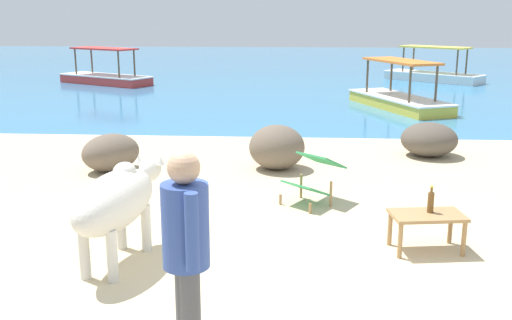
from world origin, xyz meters
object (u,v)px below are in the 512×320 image
object	(u,v)px
low_bench_table	(427,220)
bottle	(431,202)
person_standing	(186,248)
deck_chair_near	(314,175)
boat_red	(105,76)
boat_yellow	(399,98)
boat_white	(433,74)
cow	(117,200)

from	to	relation	value
low_bench_table	bottle	distance (m)	0.20
person_standing	deck_chair_near	bearing A→B (deg)	54.16
boat_red	boat_yellow	xyz separation A→B (m)	(9.66, -5.02, 0.00)
low_bench_table	deck_chair_near	size ratio (longest dim) A/B	0.88
low_bench_table	deck_chair_near	world-z (taller)	deck_chair_near
deck_chair_near	boat_yellow	world-z (taller)	boat_yellow
boat_white	boat_red	size ratio (longest dim) A/B	0.94
bottle	deck_chair_near	world-z (taller)	bottle
person_standing	boat_white	xyz separation A→B (m)	(5.90, 19.08, -0.70)
low_bench_table	boat_yellow	bearing A→B (deg)	74.12
deck_chair_near	boat_yellow	xyz separation A→B (m)	(2.54, 8.46, -0.13)
cow	bottle	distance (m)	3.27
bottle	boat_white	distance (m)	17.07
person_standing	boat_white	world-z (taller)	person_standing
low_bench_table	boat_white	xyz separation A→B (m)	(3.76, 16.71, -0.10)
bottle	boat_red	xyz separation A→B (m)	(-8.32, 15.00, -0.28)
cow	person_standing	world-z (taller)	person_standing
boat_yellow	boat_white	bearing A→B (deg)	-41.94
low_bench_table	person_standing	size ratio (longest dim) A/B	0.50
cow	deck_chair_near	xyz separation A→B (m)	(2.03, 2.08, -0.28)
boat_red	cow	bearing A→B (deg)	-43.41
bottle	low_bench_table	bearing A→B (deg)	-127.66
person_standing	bottle	bearing A→B (deg)	26.20
cow	boat_yellow	bearing A→B (deg)	-13.51
person_standing	boat_red	distance (m)	18.49
cow	boat_yellow	xyz separation A→B (m)	(4.56, 10.55, -0.42)
deck_chair_near	low_bench_table	bearing A→B (deg)	78.21
low_bench_table	boat_red	xyz separation A→B (m)	(-8.28, 15.05, -0.10)
boat_yellow	deck_chair_near	bearing A→B (deg)	141.06
boat_white	boat_red	bearing A→B (deg)	47.64
bottle	boat_yellow	bearing A→B (deg)	82.36
cow	boat_red	size ratio (longest dim) A/B	0.48
cow	bottle	size ratio (longest dim) A/B	6.12
cow	boat_red	xyz separation A→B (m)	(-5.09, 15.56, -0.42)
deck_chair_near	boat_red	size ratio (longest dim) A/B	0.24
cow	boat_red	distance (m)	16.38
boat_red	boat_yellow	distance (m)	10.88
low_bench_table	boat_red	distance (m)	17.17
person_standing	boat_white	distance (m)	19.99
bottle	boat_white	world-z (taller)	boat_white
boat_yellow	bottle	bearing A→B (deg)	150.10
cow	low_bench_table	size ratio (longest dim) A/B	2.22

